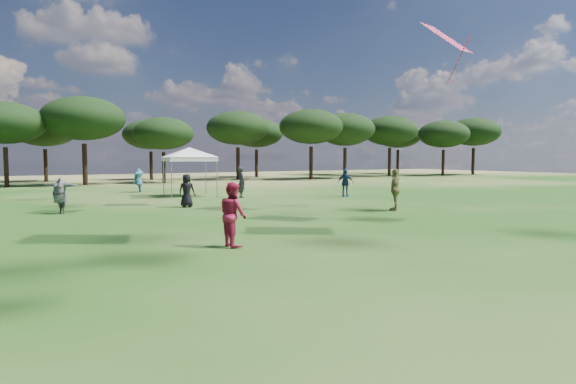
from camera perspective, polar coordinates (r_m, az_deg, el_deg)
tree_line at (r=48.01m, az=-24.63°, el=7.39°), size 108.78×17.63×7.77m
tent_right at (r=30.18m, az=-11.63°, el=4.97°), size 5.80×5.80×3.30m
festival_crowd at (r=22.21m, az=-25.54°, el=-0.25°), size 30.22×23.16×1.90m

